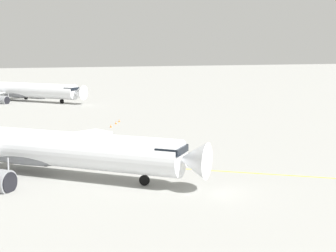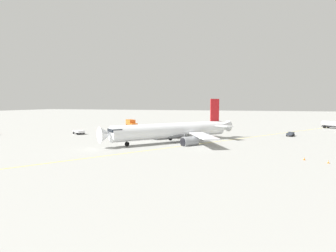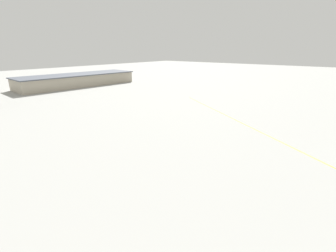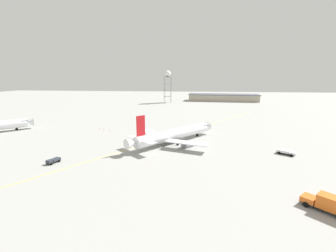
{
  "view_description": "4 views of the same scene",
  "coord_description": "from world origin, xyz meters",
  "px_view_note": "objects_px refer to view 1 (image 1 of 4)",
  "views": [
    {
      "loc": [
        -0.99,
        58.93,
        14.21
      ],
      "look_at": [
        -21.95,
        -1.33,
        4.01
      ],
      "focal_mm": 52.71,
      "sensor_mm": 36.0,
      "label": 1
    },
    {
      "loc": [
        -75.74,
        -18.39,
        10.47
      ],
      "look_at": [
        -21.95,
        -1.33,
        5.77
      ],
      "focal_mm": 30.05,
      "sensor_mm": 36.0,
      "label": 2
    },
    {
      "loc": [
        -27.57,
        -39.76,
        21.14
      ],
      "look_at": [
        -54.39,
        -5.89,
        6.91
      ],
      "focal_mm": 25.32,
      "sensor_mm": 36.0,
      "label": 3
    },
    {
      "loc": [
        74.59,
        9.78,
        23.3
      ],
      "look_at": [
        -21.95,
        -1.33,
        2.43
      ],
      "focal_mm": 24.5,
      "sensor_mm": 36.0,
      "label": 4
    }
  ],
  "objects_px": {
    "airliner_main": "(36,149)",
    "airliner_secondary": "(21,91)",
    "safety_cone_mid": "(116,123)",
    "safety_cone_far": "(119,121)",
    "safety_cone_near": "(111,126)"
  },
  "relations": [
    {
      "from": "airliner_secondary",
      "to": "safety_cone_near",
      "type": "bearing_deg",
      "value": -31.15
    },
    {
      "from": "safety_cone_near",
      "to": "safety_cone_far",
      "type": "distance_m",
      "value": 6.64
    },
    {
      "from": "safety_cone_mid",
      "to": "safety_cone_far",
      "type": "distance_m",
      "value": 2.68
    },
    {
      "from": "airliner_secondary",
      "to": "safety_cone_far",
      "type": "relative_size",
      "value": 56.81
    },
    {
      "from": "airliner_secondary",
      "to": "safety_cone_near",
      "type": "relative_size",
      "value": 56.81
    },
    {
      "from": "airliner_main",
      "to": "safety_cone_far",
      "type": "distance_m",
      "value": 39.85
    },
    {
      "from": "airliner_main",
      "to": "safety_cone_mid",
      "type": "distance_m",
      "value": 37.18
    },
    {
      "from": "airliner_secondary",
      "to": "safety_cone_mid",
      "type": "distance_m",
      "value": 50.05
    },
    {
      "from": "airliner_secondary",
      "to": "safety_cone_far",
      "type": "xyz_separation_m",
      "value": [
        -16.01,
        45.34,
        -2.52
      ]
    },
    {
      "from": "safety_cone_near",
      "to": "safety_cone_far",
      "type": "height_order",
      "value": "same"
    },
    {
      "from": "airliner_main",
      "to": "safety_cone_far",
      "type": "bearing_deg",
      "value": 103.04
    },
    {
      "from": "airliner_main",
      "to": "safety_cone_near",
      "type": "height_order",
      "value": "airliner_main"
    },
    {
      "from": "airliner_main",
      "to": "airliner_secondary",
      "type": "height_order",
      "value": "airliner_main"
    },
    {
      "from": "safety_cone_mid",
      "to": "safety_cone_near",
      "type": "bearing_deg",
      "value": 63.58
    },
    {
      "from": "safety_cone_mid",
      "to": "safety_cone_far",
      "type": "xyz_separation_m",
      "value": [
        -1.19,
        -2.4,
        0.0
      ]
    }
  ]
}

